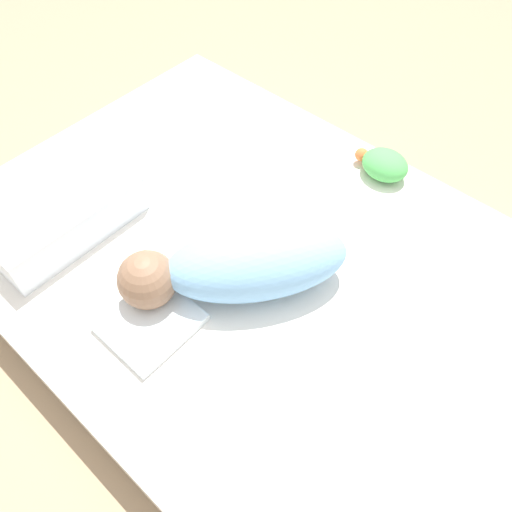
% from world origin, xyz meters
% --- Properties ---
extents(ground_plane, '(12.00, 12.00, 0.00)m').
position_xyz_m(ground_plane, '(0.00, 0.00, 0.00)').
color(ground_plane, '#9E8466').
extents(bed_mattress, '(1.53, 1.08, 0.14)m').
position_xyz_m(bed_mattress, '(0.00, 0.00, 0.07)').
color(bed_mattress, white).
rests_on(bed_mattress, ground_plane).
extents(burp_cloth, '(0.18, 0.20, 0.02)m').
position_xyz_m(burp_cloth, '(0.04, 0.30, 0.15)').
color(burp_cloth, white).
rests_on(burp_cloth, bed_mattress).
extents(swaddled_baby, '(0.42, 0.49, 0.16)m').
position_xyz_m(swaddled_baby, '(-0.03, 0.09, 0.22)').
color(swaddled_baby, '#7FB7E5').
rests_on(swaddled_baby, bed_mattress).
extents(pillow, '(0.30, 0.39, 0.11)m').
position_xyz_m(pillow, '(0.47, 0.26, 0.20)').
color(pillow, white).
rests_on(pillow, bed_mattress).
extents(turtle_plush, '(0.16, 0.11, 0.07)m').
position_xyz_m(turtle_plush, '(-0.07, -0.46, 0.18)').
color(turtle_plush, '#51B756').
rests_on(turtle_plush, bed_mattress).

